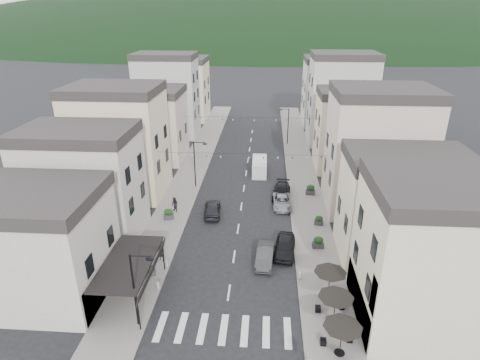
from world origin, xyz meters
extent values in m
plane|color=black|center=(0.00, 0.00, 0.00)|extent=(700.00, 700.00, 0.00)
cube|color=slate|center=(-7.50, 32.00, 0.06)|extent=(4.00, 76.00, 0.12)
cube|color=slate|center=(7.50, 32.00, 0.06)|extent=(4.00, 76.00, 0.12)
ellipsoid|color=black|center=(0.00, 300.00, 0.00)|extent=(640.00, 360.00, 70.00)
cube|color=#B0ACA1|center=(-15.50, 5.00, 4.00)|extent=(12.00, 8.00, 8.00)
cube|color=beige|center=(14.50, 4.00, 5.00)|extent=(10.00, 8.00, 10.00)
cube|color=black|center=(-7.50, 5.00, 3.20)|extent=(3.60, 7.50, 0.15)
cube|color=black|center=(-5.70, 5.00, 2.70)|extent=(0.34, 7.50, 0.99)
cylinder|color=black|center=(-5.80, 1.50, 1.60)|extent=(0.10, 0.10, 3.20)
cylinder|color=black|center=(-5.80, 8.50, 1.60)|extent=(0.10, 0.10, 3.20)
cube|color=#B0ACA1|center=(-14.50, 14.00, 5.00)|extent=(10.00, 7.00, 10.00)
cube|color=#262323|center=(-14.50, 14.00, 10.50)|extent=(10.20, 7.14, 1.00)
cube|color=beige|center=(-14.50, 24.00, 6.00)|extent=(10.00, 8.00, 12.00)
cube|color=#262323|center=(-14.50, 24.00, 12.50)|extent=(10.20, 8.16, 1.00)
cube|color=#C0AC9C|center=(-14.50, 36.00, 4.75)|extent=(10.00, 8.00, 9.50)
cube|color=#262323|center=(-14.50, 36.00, 10.00)|extent=(10.20, 8.16, 1.00)
cube|color=#9A9A96|center=(-14.50, 48.00, 6.50)|extent=(10.00, 7.00, 13.00)
cube|color=#262323|center=(-14.50, 48.00, 13.50)|extent=(10.20, 7.14, 1.00)
cube|color=beige|center=(-14.50, 60.00, 5.50)|extent=(10.00, 9.00, 11.00)
cube|color=#262323|center=(-14.50, 60.00, 11.50)|extent=(10.20, 9.18, 1.00)
cube|color=beige|center=(14.50, 12.00, 4.50)|extent=(10.00, 7.00, 9.00)
cube|color=#262323|center=(14.50, 12.00, 9.50)|extent=(10.20, 7.14, 1.00)
cube|color=#C0AC9C|center=(14.50, 22.00, 6.25)|extent=(10.00, 8.00, 12.50)
cube|color=#262323|center=(14.50, 22.00, 13.00)|extent=(10.20, 8.16, 1.00)
cube|color=beige|center=(14.50, 34.00, 5.00)|extent=(10.00, 7.00, 10.00)
cube|color=#262323|center=(14.50, 34.00, 10.50)|extent=(10.20, 7.14, 1.00)
cube|color=#9A9A96|center=(14.50, 46.00, 6.75)|extent=(10.00, 8.00, 13.50)
cube|color=#262323|center=(14.50, 46.00, 14.00)|extent=(10.20, 8.16, 1.00)
cube|color=#B0ACA1|center=(14.50, 58.00, 5.75)|extent=(10.00, 9.00, 11.50)
cube|color=#262323|center=(14.50, 58.00, 12.00)|extent=(10.20, 9.18, 1.00)
cylinder|color=black|center=(7.70, 0.00, 1.27)|extent=(0.06, 0.06, 2.30)
cone|color=black|center=(7.70, 0.00, 2.37)|extent=(2.50, 2.50, 0.55)
cylinder|color=black|center=(7.70, 0.00, 0.49)|extent=(0.70, 0.70, 0.04)
cylinder|color=black|center=(7.70, 2.80, 1.27)|extent=(0.06, 0.06, 2.30)
cone|color=black|center=(7.70, 2.80, 2.37)|extent=(2.50, 2.50, 0.55)
cylinder|color=black|center=(7.70, 2.80, 0.49)|extent=(0.70, 0.70, 0.04)
cylinder|color=black|center=(7.70, 5.60, 1.27)|extent=(0.06, 0.06, 2.30)
cone|color=black|center=(7.70, 5.60, 2.37)|extent=(2.50, 2.50, 0.55)
cylinder|color=black|center=(7.70, 5.60, 0.49)|extent=(0.70, 0.70, 0.04)
cylinder|color=black|center=(-6.10, 2.00, 3.00)|extent=(0.14, 0.14, 6.00)
cylinder|color=black|center=(-5.40, 2.00, 5.90)|extent=(1.40, 0.10, 0.10)
cylinder|color=black|center=(-4.75, 2.00, 5.75)|extent=(0.56, 0.56, 0.08)
cylinder|color=black|center=(-6.10, 26.00, 3.00)|extent=(0.14, 0.14, 6.00)
cylinder|color=black|center=(-5.40, 26.00, 5.90)|extent=(1.40, 0.10, 0.10)
cylinder|color=black|center=(-4.75, 26.00, 5.75)|extent=(0.56, 0.56, 0.08)
cylinder|color=black|center=(6.10, 44.00, 3.00)|extent=(0.14, 0.14, 6.00)
cylinder|color=black|center=(5.40, 44.00, 5.90)|extent=(1.40, 0.10, 0.10)
cylinder|color=black|center=(4.75, 44.00, 5.75)|extent=(0.56, 0.56, 0.08)
cylinder|color=gray|center=(-5.70, 6.00, 0.42)|extent=(0.26, 0.26, 0.60)
cylinder|color=gray|center=(-5.70, 9.00, 0.42)|extent=(0.26, 0.26, 0.60)
cylinder|color=gray|center=(5.70, 8.00, 0.42)|extent=(0.26, 0.26, 0.60)
cylinder|color=black|center=(0.00, 22.00, 6.00)|extent=(19.00, 0.02, 0.02)
cone|color=beige|center=(-8.71, 22.00, 5.81)|extent=(0.28, 0.28, 0.24)
cone|color=navy|center=(-7.12, 22.00, 5.73)|extent=(0.28, 0.28, 0.24)
cone|color=beige|center=(-5.54, 22.00, 5.65)|extent=(0.28, 0.28, 0.24)
cone|color=navy|center=(-3.96, 22.00, 5.58)|extent=(0.28, 0.28, 0.24)
cone|color=beige|center=(-2.38, 22.00, 5.54)|extent=(0.28, 0.28, 0.24)
cone|color=navy|center=(-0.79, 22.00, 5.51)|extent=(0.28, 0.28, 0.24)
cone|color=beige|center=(0.79, 22.00, 5.51)|extent=(0.28, 0.28, 0.24)
cone|color=navy|center=(2.38, 22.00, 5.54)|extent=(0.28, 0.28, 0.24)
cone|color=beige|center=(3.96, 22.00, 5.58)|extent=(0.28, 0.28, 0.24)
cone|color=navy|center=(5.54, 22.00, 5.65)|extent=(0.28, 0.28, 0.24)
cone|color=beige|center=(7.12, 22.00, 5.73)|extent=(0.28, 0.28, 0.24)
cone|color=navy|center=(8.71, 22.00, 5.81)|extent=(0.28, 0.28, 0.24)
cylinder|color=black|center=(0.00, 38.00, 6.00)|extent=(19.00, 0.02, 0.02)
cone|color=beige|center=(-8.71, 38.00, 5.81)|extent=(0.28, 0.28, 0.24)
cone|color=navy|center=(-7.12, 38.00, 5.73)|extent=(0.28, 0.28, 0.24)
cone|color=beige|center=(-5.54, 38.00, 5.65)|extent=(0.28, 0.28, 0.24)
cone|color=navy|center=(-3.96, 38.00, 5.58)|extent=(0.28, 0.28, 0.24)
cone|color=beige|center=(-2.38, 38.00, 5.54)|extent=(0.28, 0.28, 0.24)
cone|color=navy|center=(-0.79, 38.00, 5.51)|extent=(0.28, 0.28, 0.24)
cone|color=beige|center=(0.79, 38.00, 5.51)|extent=(0.28, 0.28, 0.24)
cone|color=navy|center=(2.38, 38.00, 5.54)|extent=(0.28, 0.28, 0.24)
cone|color=beige|center=(3.96, 38.00, 5.58)|extent=(0.28, 0.28, 0.24)
cone|color=navy|center=(5.54, 38.00, 5.65)|extent=(0.28, 0.28, 0.24)
cone|color=beige|center=(7.12, 38.00, 5.73)|extent=(0.28, 0.28, 0.24)
cone|color=navy|center=(8.71, 38.00, 5.81)|extent=(0.28, 0.28, 0.24)
imported|color=black|center=(4.60, 11.81, 0.76)|extent=(2.26, 4.64, 1.52)
imported|color=#2F2F31|center=(2.80, 10.35, 0.69)|extent=(1.78, 4.28, 1.38)
imported|color=gray|center=(4.60, 21.32, 0.61)|extent=(2.17, 4.48, 1.23)
imported|color=black|center=(4.60, 23.93, 0.69)|extent=(2.44, 4.94, 1.38)
imported|color=black|center=(-3.01, 18.87, 0.74)|extent=(2.13, 4.46, 1.47)
cube|color=silver|center=(1.80, 31.11, 1.00)|extent=(1.96, 4.81, 1.99)
cube|color=silver|center=(1.81, 30.51, 2.04)|extent=(1.89, 3.22, 0.50)
cylinder|color=black|center=(1.03, 29.30, 0.35)|extent=(0.26, 0.70, 0.70)
cylinder|color=black|center=(2.62, 29.32, 0.35)|extent=(0.26, 0.70, 0.70)
cylinder|color=black|center=(0.98, 32.89, 0.35)|extent=(0.26, 0.70, 0.70)
cylinder|color=black|center=(2.57, 32.91, 0.35)|extent=(0.26, 0.70, 0.70)
imported|color=black|center=(-6.37, 9.82, 0.96)|extent=(0.66, 0.49, 1.68)
imported|color=black|center=(-7.21, 19.06, 0.97)|extent=(1.04, 1.02, 1.70)
cube|color=#2F2E31|center=(-6.82, 7.61, 0.35)|extent=(1.03, 0.81, 0.46)
ellipsoid|color=black|center=(-6.82, 7.61, 0.85)|extent=(0.80, 0.51, 0.58)
cube|color=#303133|center=(-7.51, 17.36, 0.39)|extent=(1.19, 0.85, 0.53)
ellipsoid|color=black|center=(-7.51, 17.36, 0.97)|extent=(0.94, 0.60, 0.68)
cube|color=#2B2B2D|center=(7.74, 12.86, 0.38)|extent=(1.08, 0.64, 0.52)
ellipsoid|color=black|center=(7.74, 12.86, 0.96)|extent=(0.92, 0.59, 0.67)
cube|color=#2F2F32|center=(8.30, 17.23, 0.35)|extent=(0.96, 0.60, 0.45)
ellipsoid|color=black|center=(8.30, 17.23, 0.84)|extent=(0.80, 0.51, 0.58)
cube|color=#303032|center=(8.10, 24.58, 0.40)|extent=(1.18, 0.76, 0.56)
ellipsoid|color=black|center=(8.10, 24.58, 1.01)|extent=(0.98, 0.62, 0.71)
camera|label=1|loc=(2.65, -19.59, 20.87)|focal=30.00mm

